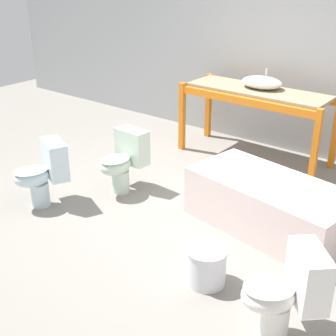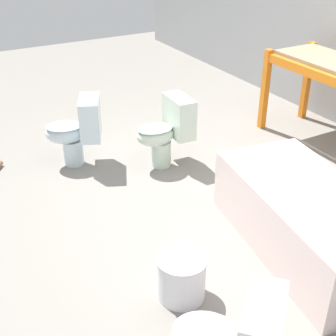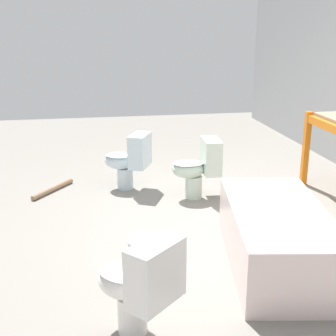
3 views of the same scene
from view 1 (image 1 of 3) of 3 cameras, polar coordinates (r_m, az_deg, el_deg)
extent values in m
plane|color=gray|center=(5.00, 2.71, -4.87)|extent=(12.00, 12.00, 0.00)
cube|color=#9EA0A3|center=(6.36, 15.13, 16.00)|extent=(10.80, 0.08, 3.20)
cube|color=orange|center=(6.36, 1.73, 6.27)|extent=(0.07, 0.07, 0.93)
cube|color=orange|center=(5.53, 17.50, 2.29)|extent=(0.07, 0.07, 0.93)
cube|color=orange|center=(6.87, 4.95, 7.57)|extent=(0.07, 0.07, 0.93)
cube|color=orange|center=(6.11, 19.75, 4.04)|extent=(0.07, 0.07, 0.93)
cube|color=orange|center=(5.77, 9.34, 8.04)|extent=(1.87, 0.06, 0.09)
cube|color=orange|center=(6.33, 12.24, 9.25)|extent=(1.87, 0.06, 0.09)
cube|color=#998466|center=(6.03, 10.90, 9.25)|extent=(1.80, 0.57, 0.04)
ellipsoid|color=silver|center=(6.06, 11.37, 10.20)|extent=(0.53, 0.39, 0.15)
cylinder|color=silver|center=(6.13, 11.92, 11.40)|extent=(0.02, 0.02, 0.08)
cube|color=silver|center=(4.62, 12.27, -4.46)|extent=(1.68, 1.01, 0.51)
cube|color=beige|center=(4.55, 12.44, -2.81)|extent=(1.59, 0.92, 0.21)
cylinder|color=silver|center=(5.17, -15.30, -3.10)|extent=(0.20, 0.20, 0.26)
ellipsoid|color=silver|center=(5.06, -16.28, -1.05)|extent=(0.43, 0.46, 0.21)
ellipsoid|color=#9FAFB7|center=(5.03, -16.38, -0.31)|extent=(0.40, 0.44, 0.03)
cube|color=silver|center=(5.05, -13.60, 1.05)|extent=(0.43, 0.33, 0.39)
cylinder|color=white|center=(3.50, 12.85, -17.64)|extent=(0.20, 0.20, 0.26)
ellipsoid|color=white|center=(3.34, 12.10, -14.98)|extent=(0.48, 0.47, 0.21)
ellipsoid|color=beige|center=(3.30, 12.22, -14.01)|extent=(0.45, 0.45, 0.03)
cube|color=white|center=(3.33, 16.74, -12.47)|extent=(0.40, 0.41, 0.39)
cylinder|color=silver|center=(5.29, -5.79, -1.62)|extent=(0.20, 0.20, 0.26)
ellipsoid|color=silver|center=(5.16, -6.42, 0.33)|extent=(0.32, 0.39, 0.21)
ellipsoid|color=#A3B3A3|center=(5.13, -6.46, 1.06)|extent=(0.31, 0.37, 0.03)
cube|color=silver|center=(5.27, -4.40, 2.67)|extent=(0.40, 0.21, 0.39)
cylinder|color=silver|center=(3.87, 4.73, -11.79)|extent=(0.32, 0.32, 0.32)
cylinder|color=silver|center=(3.78, 4.81, -9.92)|extent=(0.34, 0.34, 0.02)
camera|label=2|loc=(1.47, 51.29, 9.69)|focal=50.00mm
camera|label=3|loc=(2.82, 72.17, -3.15)|focal=50.00mm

